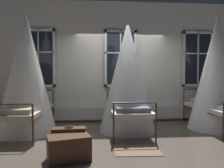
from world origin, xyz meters
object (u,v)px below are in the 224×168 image
(suitcase_dark, at_px, (69,140))
(cot_third, at_px, (217,73))
(travel_trunk, at_px, (69,148))
(cot_second, at_px, (128,78))
(cot_first, at_px, (26,74))

(suitcase_dark, bearing_deg, cot_third, 19.70)
(travel_trunk, bearing_deg, cot_third, 26.87)
(cot_second, distance_m, cot_third, 2.22)
(cot_second, bearing_deg, cot_first, 90.39)
(cot_second, height_order, suitcase_dark, cot_second)
(cot_second, relative_size, cot_third, 0.93)
(cot_second, distance_m, suitcase_dark, 2.15)
(cot_first, distance_m, cot_third, 4.56)
(cot_third, xyz_separation_m, suitcase_dark, (-3.44, -1.44, -1.15))
(cot_third, relative_size, travel_trunk, 4.40)
(cot_first, height_order, cot_third, cot_third)
(cot_first, relative_size, suitcase_dark, 4.92)
(suitcase_dark, bearing_deg, cot_second, 46.49)
(cot_third, height_order, travel_trunk, cot_third)
(cot_first, height_order, cot_second, cot_first)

